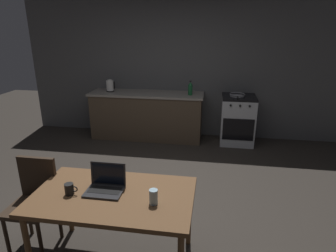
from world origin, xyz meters
TOP-DOWN VIEW (x-y plane):
  - ground_plane at (0.00, 0.00)m, footprint 12.00×12.00m
  - back_wall at (0.30, 2.66)m, footprint 6.40×0.10m
  - kitchen_counter at (-0.45, 2.31)m, footprint 2.16×0.64m
  - stove_oven at (1.26, 2.31)m, footprint 0.60×0.62m
  - dining_table at (-0.01, -0.89)m, footprint 1.38×0.81m
  - chair at (-0.86, -0.76)m, footprint 0.40×0.40m
  - laptop at (-0.09, -0.85)m, footprint 0.32×0.24m
  - electric_kettle at (-1.17, 2.31)m, footprint 0.17×0.15m
  - bottle at (0.38, 2.26)m, footprint 0.08×0.08m
  - frying_pan at (1.23, 2.28)m, footprint 0.28×0.45m
  - coffee_mug at (-0.37, -0.95)m, footprint 0.12×0.08m
  - drinking_glass at (0.37, -0.98)m, footprint 0.07×0.07m

SIDE VIEW (x-z plane):
  - ground_plane at x=0.00m, z-range 0.00..0.00m
  - stove_oven at x=1.26m, z-range 0.00..0.90m
  - kitchen_counter at x=-0.45m, z-range 0.00..0.90m
  - chair at x=-0.86m, z-range 0.07..0.97m
  - dining_table at x=-0.01m, z-range 0.29..1.02m
  - laptop at x=-0.09m, z-range 0.66..0.88m
  - coffee_mug at x=-0.37m, z-range 0.72..0.82m
  - drinking_glass at x=0.37m, z-range 0.72..0.85m
  - frying_pan at x=1.23m, z-range 0.90..0.94m
  - electric_kettle at x=-1.17m, z-range 0.89..1.12m
  - bottle at x=0.38m, z-range 0.89..1.15m
  - back_wall at x=0.30m, z-range 0.00..2.66m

